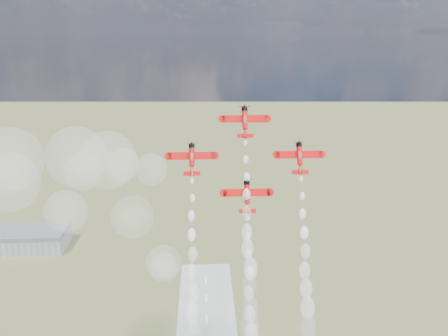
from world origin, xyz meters
TOP-DOWN VIEW (x-y plane):
  - hangar at (-120.00, 180.00)m, footprint 50.00×28.00m
  - plane_lead at (10.88, 6.64)m, footprint 12.67×6.36m
  - plane_left at (-3.90, 2.05)m, footprint 12.67×6.36m
  - plane_right at (25.67, 2.05)m, footprint 12.67×6.36m
  - plane_slot at (10.88, -2.54)m, footprint 12.67×6.36m
  - smoke_trail_lead at (10.90, -14.52)m, footprint 5.89×26.35m
  - drifted_smoke_cloud at (-45.92, 28.47)m, footprint 68.39×35.47m

SIDE VIEW (x-z plane):
  - hangar at x=-120.00m, z-range 0.00..13.00m
  - smoke_trail_lead at x=10.90m, z-range 49.98..100.81m
  - drifted_smoke_cloud at x=-45.92m, z-range 70.73..122.63m
  - plane_slot at x=10.88m, z-range 95.66..104.06m
  - plane_left at x=-3.90m, z-range 104.94..113.34m
  - plane_right at x=25.67m, z-range 104.94..113.34m
  - plane_lead at x=10.88m, z-range 114.22..122.62m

